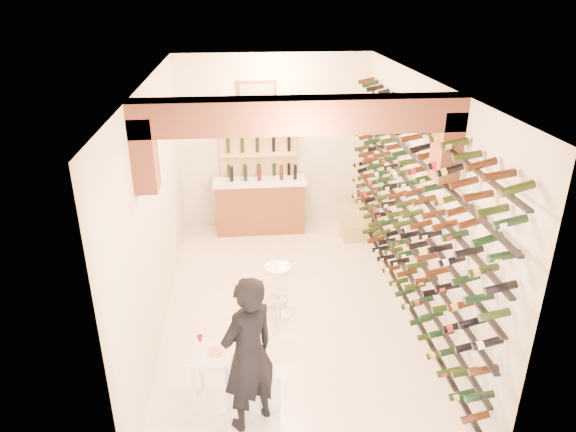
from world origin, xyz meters
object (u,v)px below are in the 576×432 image
at_px(white_stool, 260,386).
at_px(person, 248,354).
at_px(tasting_table, 213,362).
at_px(crate_lower, 355,232).
at_px(wine_rack, 403,204).
at_px(chrome_barstool, 278,286).
at_px(back_counter, 260,204).

relative_size(white_stool, person, 0.25).
height_order(tasting_table, white_stool, tasting_table).
bearing_deg(crate_lower, wine_rack, -86.41).
relative_size(chrome_barstool, crate_lower, 1.56).
bearing_deg(back_counter, wine_rack, -55.34).
distance_m(wine_rack, white_stool, 3.07).
bearing_deg(crate_lower, white_stool, -115.90).
relative_size(wine_rack, chrome_barstool, 7.49).
bearing_deg(back_counter, crate_lower, -18.28).
relative_size(back_counter, chrome_barstool, 2.23).
xyz_separation_m(person, crate_lower, (2.03, 4.21, -0.73)).
bearing_deg(wine_rack, back_counter, 124.66).
height_order(back_counter, white_stool, back_counter).
bearing_deg(crate_lower, chrome_barstool, -125.28).
height_order(chrome_barstool, crate_lower, chrome_barstool).
xyz_separation_m(wine_rack, white_stool, (-2.05, -1.86, -1.33)).
bearing_deg(person, chrome_barstool, -139.53).
height_order(wine_rack, person, wine_rack).
bearing_deg(wine_rack, person, -135.56).
xyz_separation_m(tasting_table, chrome_barstool, (0.83, 1.63, -0.09)).
relative_size(back_counter, white_stool, 3.87).
distance_m(tasting_table, crate_lower, 4.58).
distance_m(white_stool, crate_lower, 4.39).
height_order(white_stool, chrome_barstool, chrome_barstool).
xyz_separation_m(back_counter, person, (-0.33, -4.77, 0.34)).
distance_m(wine_rack, back_counter, 3.38).
distance_m(white_stool, chrome_barstool, 1.75).
bearing_deg(tasting_table, chrome_barstool, 71.52).
distance_m(chrome_barstool, crate_lower, 2.76).
height_order(white_stool, person, person).
distance_m(back_counter, person, 4.79).
height_order(back_counter, tasting_table, back_counter).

